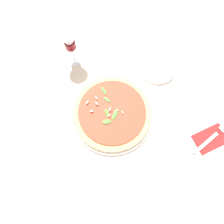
{
  "coord_description": "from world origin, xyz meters",
  "views": [
    {
      "loc": [
        -0.13,
        -0.23,
        0.82
      ],
      "look_at": [
        0.02,
        -0.02,
        0.03
      ],
      "focal_mm": 35.0,
      "sensor_mm": 36.0,
      "label": 1
    }
  ],
  "objects_px": {
    "pizza_arugula_main": "(112,113)",
    "side_plate_white": "(158,67)",
    "wine_glass": "(69,41)",
    "fork": "(213,137)"
  },
  "relations": [
    {
      "from": "pizza_arugula_main",
      "to": "side_plate_white",
      "type": "distance_m",
      "value": 0.28
    },
    {
      "from": "wine_glass",
      "to": "fork",
      "type": "height_order",
      "value": "wine_glass"
    },
    {
      "from": "wine_glass",
      "to": "side_plate_white",
      "type": "xyz_separation_m",
      "value": [
        0.26,
        -0.24,
        -0.11
      ]
    },
    {
      "from": "side_plate_white",
      "to": "fork",
      "type": "bearing_deg",
      "value": -92.92
    },
    {
      "from": "pizza_arugula_main",
      "to": "wine_glass",
      "type": "xyz_separation_m",
      "value": [
        0.01,
        0.3,
        0.1
      ]
    },
    {
      "from": "wine_glass",
      "to": "pizza_arugula_main",
      "type": "bearing_deg",
      "value": -92.49
    },
    {
      "from": "side_plate_white",
      "to": "wine_glass",
      "type": "bearing_deg",
      "value": 137.05
    },
    {
      "from": "fork",
      "to": "side_plate_white",
      "type": "bearing_deg",
      "value": 84.28
    },
    {
      "from": "fork",
      "to": "wine_glass",
      "type": "bearing_deg",
      "value": 109.52
    },
    {
      "from": "side_plate_white",
      "to": "pizza_arugula_main",
      "type": "bearing_deg",
      "value": -168.65
    }
  ]
}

